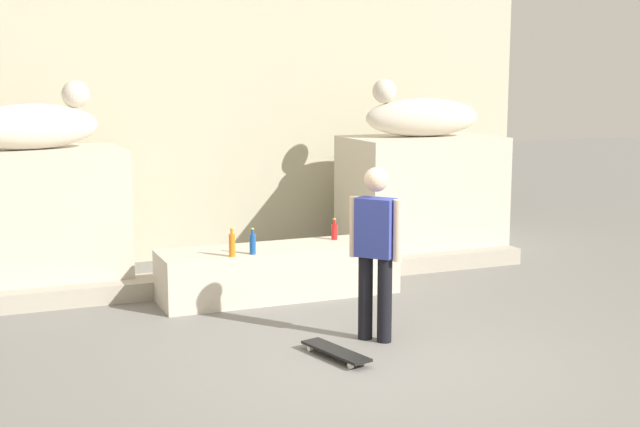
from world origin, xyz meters
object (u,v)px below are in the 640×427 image
at_px(statue_reclining_left, 33,125).
at_px(bottle_orange, 232,244).
at_px(bottle_blue, 253,244).
at_px(skater, 376,246).
at_px(statue_reclining_right, 420,116).
at_px(skateboard, 336,351).
at_px(bottle_red, 334,231).

bearing_deg(statue_reclining_left, bottle_orange, -53.11).
bearing_deg(statue_reclining_left, bottle_blue, -49.14).
bearing_deg(bottle_orange, statue_reclining_left, 139.58).
xyz_separation_m(statue_reclining_left, skater, (2.79, -3.19, -1.03)).
height_order(statue_reclining_left, statue_reclining_right, same).
height_order(skateboard, bottle_red, bottle_red).
distance_m(statue_reclining_left, bottle_blue, 2.90).
height_order(statue_reclining_right, bottle_orange, statue_reclining_right).
xyz_separation_m(statue_reclining_left, skateboard, (2.23, -3.54, -1.88)).
bearing_deg(statue_reclining_right, skateboard, 59.12).
bearing_deg(bottle_orange, bottle_blue, 7.24).
xyz_separation_m(skateboard, bottle_red, (1.02, 2.41, 0.61)).
distance_m(skateboard, bottle_red, 2.69).
height_order(statue_reclining_left, bottle_orange, statue_reclining_left).
height_order(skater, bottle_red, skater).
distance_m(statue_reclining_right, bottle_red, 2.43).
bearing_deg(bottle_orange, skateboard, -79.21).
relative_size(bottle_orange, bottle_blue, 1.10).
xyz_separation_m(skateboard, bottle_orange, (-0.37, 1.96, 0.65)).
xyz_separation_m(skateboard, bottle_blue, (-0.13, 1.99, 0.63)).
height_order(statue_reclining_left, bottle_red, statue_reclining_left).
bearing_deg(bottle_orange, bottle_red, 18.15).
bearing_deg(statue_reclining_left, bottle_red, -31.77).
bearing_deg(skater, bottle_red, -52.52).
distance_m(skater, bottle_red, 2.13).
bearing_deg(skater, bottle_orange, -9.70).
height_order(statue_reclining_left, skateboard, statue_reclining_left).
bearing_deg(bottle_red, statue_reclining_left, 160.92).
height_order(statue_reclining_left, bottle_blue, statue_reclining_left).
relative_size(statue_reclining_left, skater, 1.01).
height_order(skateboard, bottle_blue, bottle_blue).
relative_size(statue_reclining_right, bottle_blue, 5.75).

